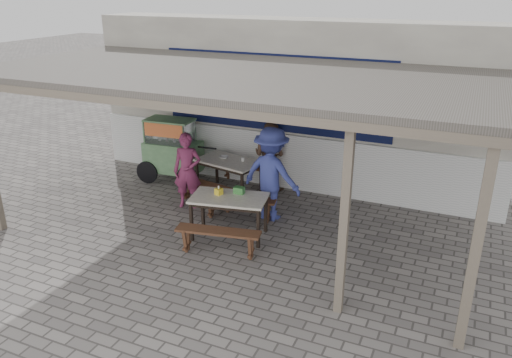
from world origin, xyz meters
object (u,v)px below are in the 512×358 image
object	(u,v)px
bench_left_street	(207,189)
patron_street_side	(187,171)
bench_left_wall	(249,169)
table_left	(228,164)
patron_wall_side	(269,156)
table_right	(229,201)
tissue_box	(219,191)
vendor_cart	(172,148)
condiment_bowl	(224,157)
patron_right_table	(271,174)
bench_right_wall	(239,203)
bench_right_street	(218,236)
donation_box	(239,190)
condiment_jar	(243,159)

from	to	relation	value
bench_left_street	patron_street_side	size ratio (longest dim) A/B	0.95
bench_left_wall	patron_street_side	size ratio (longest dim) A/B	0.95
table_left	patron_wall_side	world-z (taller)	patron_wall_side
table_right	tissue_box	size ratio (longest dim) A/B	12.71
bench_left_street	bench_left_wall	xyz separation A→B (m)	(0.29, 1.39, 0.00)
bench_left_street	tissue_box	bearing A→B (deg)	-38.99
table_right	patron_street_side	world-z (taller)	patron_street_side
vendor_cart	patron_wall_side	xyz separation A→B (m)	(2.15, 0.44, -0.03)
patron_wall_side	condiment_bowl	size ratio (longest dim) A/B	8.24
patron_right_table	bench_right_wall	bearing A→B (deg)	39.63
condiment_bowl	bench_right_street	bearing A→B (deg)	-64.81
condiment_bowl	bench_left_wall	bearing A→B (deg)	64.76
patron_wall_side	tissue_box	distance (m)	2.29
table_right	bench_right_wall	world-z (taller)	table_right
bench_right_wall	tissue_box	size ratio (longest dim) A/B	12.81
bench_right_wall	donation_box	world-z (taller)	donation_box
patron_street_side	bench_left_street	bearing A→B (deg)	16.80
bench_left_street	vendor_cart	distance (m)	1.65
condiment_jar	bench_right_street	bearing A→B (deg)	-73.95
table_left	bench_left_wall	world-z (taller)	table_left
bench_left_wall	patron_wall_side	xyz separation A→B (m)	(0.52, -0.08, 0.41)
vendor_cart	patron_wall_side	world-z (taller)	patron_wall_side
table_right	patron_wall_side	size ratio (longest dim) A/B	0.95
bench_right_street	tissue_box	xyz separation A→B (m)	(-0.34, 0.69, 0.47)
bench_left_street	patron_right_table	world-z (taller)	patron_right_table
patron_right_table	condiment_jar	distance (m)	1.26
bench_right_street	donation_box	distance (m)	0.99
condiment_bowl	table_left	bearing A→B (deg)	-27.73
bench_right_street	vendor_cart	size ratio (longest dim) A/B	0.81
table_left	patron_wall_side	size ratio (longest dim) A/B	0.97
patron_street_side	patron_wall_side	world-z (taller)	patron_street_side
table_left	patron_right_table	size ratio (longest dim) A/B	0.81
bench_left_street	tissue_box	size ratio (longest dim) A/B	12.96
table_left	condiment_jar	distance (m)	0.33
table_left	bench_left_wall	size ratio (longest dim) A/B	1.00
bench_left_street	table_right	distance (m)	1.47
table_left	vendor_cart	world-z (taller)	vendor_cart
bench_right_wall	condiment_jar	world-z (taller)	condiment_jar
tissue_box	bench_left_street	bearing A→B (deg)	129.36
table_left	vendor_cart	xyz separation A→B (m)	(-1.48, 0.17, 0.10)
donation_box	patron_right_table	bearing A→B (deg)	69.13
bench_right_wall	donation_box	size ratio (longest dim) A/B	7.92
vendor_cart	table_right	bearing A→B (deg)	-43.38
table_left	condiment_jar	size ratio (longest dim) A/B	18.21
patron_street_side	condiment_bowl	distance (m)	1.02
bench_left_wall	patron_wall_side	distance (m)	0.67
bench_right_wall	patron_street_side	xyz separation A→B (m)	(-1.18, 0.15, 0.42)
table_left	bench_left_street	distance (m)	0.78
patron_street_side	tissue_box	world-z (taller)	patron_street_side
table_left	patron_wall_side	xyz separation A→B (m)	(0.67, 0.61, 0.07)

